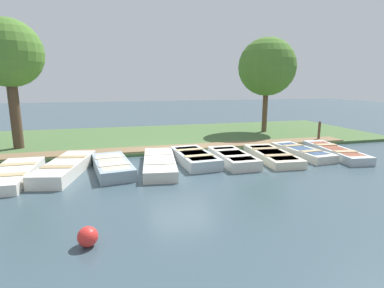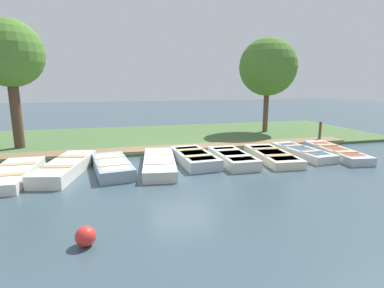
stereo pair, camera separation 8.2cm
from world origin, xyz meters
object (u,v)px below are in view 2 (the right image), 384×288
rowboat_3 (159,163)px  rowboat_0 (12,174)px  rowboat_5 (233,158)px  rowboat_2 (112,166)px  rowboat_8 (335,152)px  rowboat_7 (302,152)px  park_tree_far_left (9,55)px  park_tree_left (268,67)px  buoy (86,236)px  rowboat_1 (66,167)px  rowboat_4 (194,157)px  rowboat_6 (272,156)px  mooring_post_far (320,132)px

rowboat_3 → rowboat_0: bearing=-81.4°
rowboat_5 → rowboat_2: bearing=-89.3°
rowboat_8 → rowboat_7: bearing=-96.3°
rowboat_2 → rowboat_8: rowboat_2 is taller
rowboat_3 → rowboat_7: bearing=100.7°
rowboat_3 → rowboat_8: size_ratio=1.00×
rowboat_0 → park_tree_far_left: park_tree_far_left is taller
rowboat_8 → park_tree_left: size_ratio=0.65×
rowboat_0 → buoy: (4.74, 2.58, 0.02)m
rowboat_1 → rowboat_8: 10.54m
park_tree_far_left → rowboat_5: bearing=62.8°
park_tree_far_left → park_tree_left: park_tree_far_left is taller
rowboat_4 → rowboat_7: rowboat_4 is taller
rowboat_2 → park_tree_far_left: bearing=-145.6°
rowboat_6 → park_tree_left: bearing=158.9°
rowboat_0 → buoy: size_ratio=8.59×
rowboat_5 → park_tree_left: park_tree_left is taller
rowboat_1 → rowboat_8: size_ratio=0.97×
rowboat_2 → rowboat_5: 4.43m
rowboat_2 → buoy: rowboat_2 is taller
rowboat_1 → rowboat_6: 7.64m
rowboat_5 → park_tree_left: 8.11m
rowboat_5 → rowboat_1: bearing=-91.3°
rowboat_3 → park_tree_far_left: 8.16m
rowboat_1 → rowboat_3: bearing=100.2°
rowboat_1 → rowboat_7: 9.17m
mooring_post_far → rowboat_5: bearing=-66.2°
buoy → park_tree_left: park_tree_left is taller
rowboat_8 → park_tree_far_left: (-4.36, -13.04, 3.99)m
rowboat_5 → buoy: bearing=-45.3°
rowboat_2 → rowboat_4: rowboat_4 is taller
rowboat_6 → mooring_post_far: size_ratio=2.98×
rowboat_4 → rowboat_1: bearing=-90.7°
mooring_post_far → park_tree_left: size_ratio=0.20×
rowboat_0 → rowboat_7: (-0.42, 10.71, -0.01)m
rowboat_5 → mooring_post_far: (-2.54, 5.76, 0.35)m
rowboat_0 → rowboat_7: bearing=93.7°
rowboat_6 → park_tree_left: size_ratio=0.59×
rowboat_2 → rowboat_4: bearing=89.7°
rowboat_0 → park_tree_left: (-5.86, 11.88, 3.71)m
rowboat_8 → park_tree_far_left: 14.31m
rowboat_2 → rowboat_5: rowboat_2 is taller
rowboat_4 → rowboat_7: (0.05, 4.64, -0.04)m
rowboat_7 → park_tree_far_left: (-4.04, -11.67, 3.99)m
rowboat_1 → rowboat_5: size_ratio=1.27×
rowboat_0 → rowboat_5: (-0.12, 7.48, 0.03)m
rowboat_0 → mooring_post_far: 13.52m
rowboat_2 → buoy: 4.83m
rowboat_2 → rowboat_5: size_ratio=1.07×
rowboat_0 → rowboat_2: bearing=92.7°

